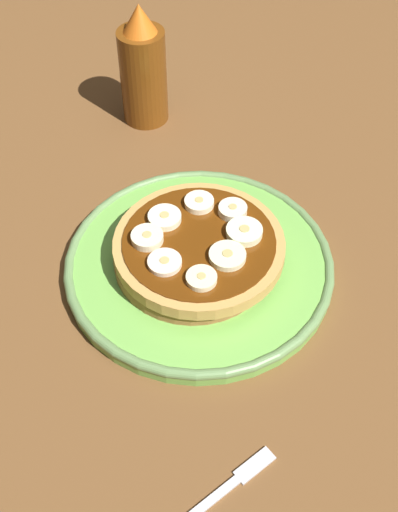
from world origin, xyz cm
name	(u,v)px	position (x,y,z in cm)	size (l,w,h in cm)	color
ground_plane	(199,279)	(0.00, 0.00, -1.50)	(140.00, 140.00, 3.00)	brown
plate	(199,264)	(0.00, 0.00, 0.93)	(26.53, 26.53, 1.73)	#72B74C
pancake_stack	(196,249)	(-0.23, 0.25, 2.93)	(16.60, 16.49, 2.93)	#9E6436
banana_slice_0	(227,256)	(2.19, -2.64, 4.60)	(3.46, 3.46, 0.86)	#EFECB7
banana_slice_1	(147,238)	(-4.81, 0.86, 4.68)	(3.08, 3.08, 1.02)	#F6EABC
banana_slice_2	(165,263)	(-3.62, -2.38, 4.55)	(3.17, 3.17, 0.76)	#FAE4C1
banana_slice_3	(199,203)	(0.86, 4.73, 4.62)	(2.95, 2.95, 0.91)	#FEEEC2
banana_slice_4	(245,234)	(4.38, -0.20, 4.67)	(3.50, 3.50, 1.00)	#EEF3BF
banana_slice_5	(165,218)	(-2.82, 3.24, 4.63)	(3.26, 3.26, 0.92)	#F4F0C5
banana_slice_6	(233,210)	(3.91, 3.06, 4.69)	(2.84, 2.84, 1.04)	#F0E4BE
banana_slice_7	(201,279)	(-0.64, -4.84, 4.58)	(2.83, 2.83, 0.83)	#F5E8B4
fork	(216,496)	(-2.68, -22.59, 0.25)	(11.91, 7.02, 0.50)	silver
syrup_bottle	(143,70)	(-2.08, 25.87, 6.71)	(5.56, 5.56, 14.90)	brown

